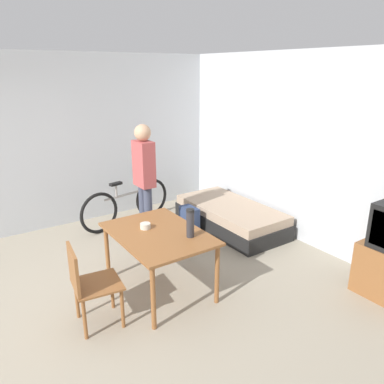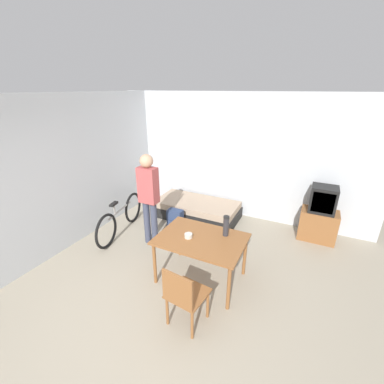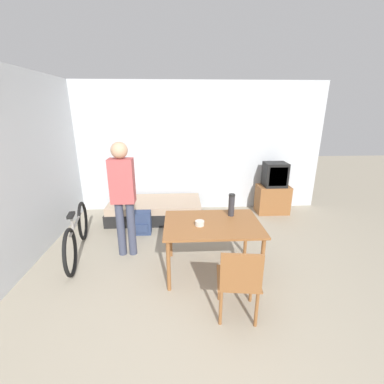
# 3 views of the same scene
# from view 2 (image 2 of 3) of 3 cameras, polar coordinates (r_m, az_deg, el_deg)

# --- Properties ---
(ground_plane) EXTENTS (20.00, 20.00, 0.00)m
(ground_plane) POSITION_cam_2_polar(r_m,az_deg,el_deg) (3.53, -12.29, -30.05)
(ground_plane) COLOR #9E937F
(wall_back) EXTENTS (5.70, 0.06, 2.70)m
(wall_back) POSITION_cam_2_polar(r_m,az_deg,el_deg) (5.74, 10.15, 7.59)
(wall_back) COLOR silver
(wall_back) RESTS_ON ground_plane
(wall_left) EXTENTS (0.06, 4.73, 2.70)m
(wall_left) POSITION_cam_2_polar(r_m,az_deg,el_deg) (5.39, -21.50, 5.43)
(wall_left) COLOR silver
(wall_left) RESTS_ON ground_plane
(daybed) EXTENTS (1.88, 0.92, 0.38)m
(daybed) POSITION_cam_2_polar(r_m,az_deg,el_deg) (5.87, 1.07, -3.85)
(daybed) COLOR black
(daybed) RESTS_ON ground_plane
(tv) EXTENTS (0.67, 0.42, 1.10)m
(tv) POSITION_cam_2_polar(r_m,az_deg,el_deg) (5.47, 26.49, -4.87)
(tv) COLOR brown
(tv) RESTS_ON ground_plane
(dining_table) EXTENTS (1.27, 0.90, 0.72)m
(dining_table) POSITION_cam_2_polar(r_m,az_deg,el_deg) (3.85, 2.02, -11.15)
(dining_table) COLOR brown
(dining_table) RESTS_ON ground_plane
(wooden_chair) EXTENTS (0.50, 0.50, 0.87)m
(wooden_chair) POSITION_cam_2_polar(r_m,az_deg,el_deg) (3.27, -1.95, -21.85)
(wooden_chair) COLOR brown
(wooden_chair) RESTS_ON ground_plane
(bicycle) EXTENTS (0.36, 1.67, 0.75)m
(bicycle) POSITION_cam_2_polar(r_m,az_deg,el_deg) (5.37, -15.54, -5.55)
(bicycle) COLOR black
(bicycle) RESTS_ON ground_plane
(person_standing) EXTENTS (0.34, 0.23, 1.73)m
(person_standing) POSITION_cam_2_polar(r_m,az_deg,el_deg) (4.61, -9.61, -0.37)
(person_standing) COLOR #3D4256
(person_standing) RESTS_ON ground_plane
(thermos_flask) EXTENTS (0.09, 0.09, 0.32)m
(thermos_flask) POSITION_cam_2_polar(r_m,az_deg,el_deg) (3.82, 7.57, -7.30)
(thermos_flask) COLOR #2D2D33
(thermos_flask) RESTS_ON dining_table
(mate_bowl) EXTENTS (0.12, 0.12, 0.06)m
(mate_bowl) POSITION_cam_2_polar(r_m,az_deg,el_deg) (3.81, -0.79, -9.67)
(mate_bowl) COLOR beige
(mate_bowl) RESTS_ON dining_table
(backpack) EXTENTS (0.31, 0.22, 0.43)m
(backpack) POSITION_cam_2_polar(r_m,az_deg,el_deg) (5.40, -3.75, -6.11)
(backpack) COLOR navy
(backpack) RESTS_ON ground_plane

